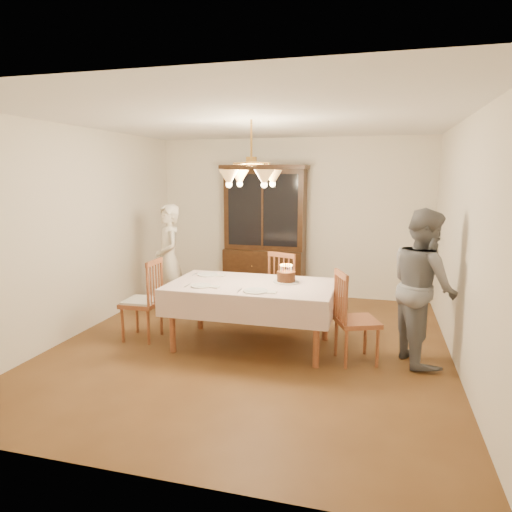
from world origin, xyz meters
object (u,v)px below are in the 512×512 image
(dining_table, at_px, (252,290))
(chair_far_side, at_px, (288,291))
(elderly_woman, at_px, (169,260))
(birthday_cake, at_px, (286,277))
(china_hutch, at_px, (265,234))

(dining_table, distance_m, chair_far_side, 1.03)
(elderly_woman, xyz_separation_m, birthday_cake, (1.88, -0.78, 0.02))
(birthday_cake, bearing_deg, china_hutch, 110.36)
(chair_far_side, relative_size, elderly_woman, 0.63)
(china_hutch, xyz_separation_m, elderly_woman, (-1.10, -1.31, -0.24))
(china_hutch, relative_size, chair_far_side, 2.16)
(chair_far_side, bearing_deg, china_hutch, 116.47)
(dining_table, bearing_deg, china_hutch, 100.04)
(chair_far_side, bearing_deg, dining_table, -103.99)
(dining_table, xyz_separation_m, china_hutch, (-0.40, 2.25, 0.36))
(china_hutch, height_order, birthday_cake, china_hutch)
(china_hutch, distance_m, chair_far_side, 1.56)
(elderly_woman, bearing_deg, birthday_cake, 28.67)
(birthday_cake, bearing_deg, dining_table, -156.03)
(dining_table, xyz_separation_m, elderly_woman, (-1.50, 0.94, 0.12))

